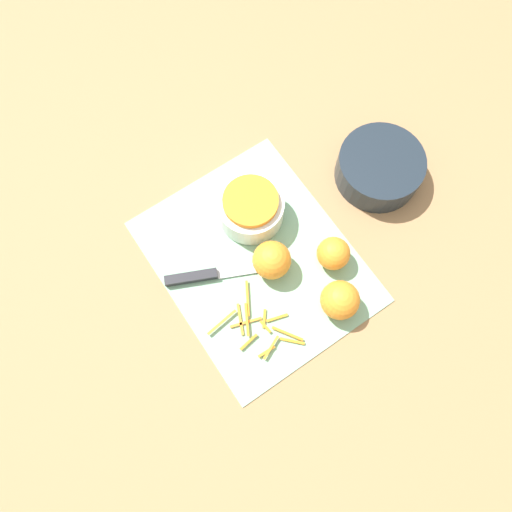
# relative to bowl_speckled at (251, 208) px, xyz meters

# --- Properties ---
(ground_plane) EXTENTS (4.00, 4.00, 0.00)m
(ground_plane) POSITION_rel_bowl_speckled_xyz_m (0.09, -0.05, -0.04)
(ground_plane) COLOR #9E754C
(cutting_board) EXTENTS (0.46, 0.38, 0.01)m
(cutting_board) POSITION_rel_bowl_speckled_xyz_m (0.09, -0.05, -0.04)
(cutting_board) COLOR #84B793
(cutting_board) RESTS_ON ground_plane
(bowl_speckled) EXTENTS (0.14, 0.14, 0.08)m
(bowl_speckled) POSITION_rel_bowl_speckled_xyz_m (0.00, 0.00, 0.00)
(bowl_speckled) COLOR silver
(bowl_speckled) RESTS_ON cutting_board
(bowl_dark) EXTENTS (0.19, 0.19, 0.07)m
(bowl_dark) POSITION_rel_bowl_speckled_xyz_m (0.08, 0.29, -0.01)
(bowl_dark) COLOR #1E2833
(bowl_dark) RESTS_ON ground_plane
(knife) EXTENTS (0.13, 0.24, 0.02)m
(knife) POSITION_rel_bowl_speckled_xyz_m (0.06, -0.16, -0.03)
(knife) COLOR #232328
(knife) RESTS_ON cutting_board
(orange_left) EXTENTS (0.07, 0.07, 0.07)m
(orange_left) POSITION_rel_bowl_speckled_xyz_m (0.18, 0.08, -0.00)
(orange_left) COLOR orange
(orange_left) RESTS_ON cutting_board
(orange_right) EXTENTS (0.08, 0.08, 0.08)m
(orange_right) POSITION_rel_bowl_speckled_xyz_m (0.26, 0.03, 0.00)
(orange_right) COLOR orange
(orange_right) RESTS_ON cutting_board
(orange_back) EXTENTS (0.08, 0.08, 0.08)m
(orange_back) POSITION_rel_bowl_speckled_xyz_m (0.12, -0.03, 0.00)
(orange_back) COLOR orange
(orange_back) RESTS_ON cutting_board
(peel_pile) EXTENTS (0.18, 0.16, 0.01)m
(peel_pile) POSITION_rel_bowl_speckled_xyz_m (0.21, -0.13, -0.03)
(peel_pile) COLOR orange
(peel_pile) RESTS_ON cutting_board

